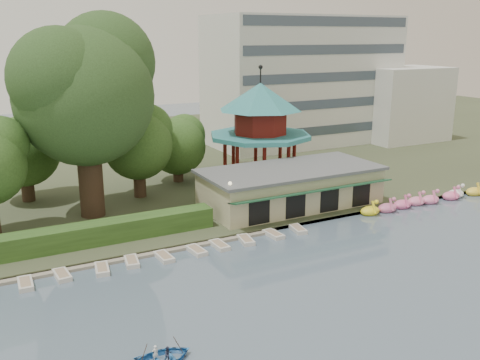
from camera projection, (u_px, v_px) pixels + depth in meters
ground_plane at (348, 332)px, 32.53m from camera, size 220.00×220.00×0.00m
shore at (119, 159)px, 76.96m from camera, size 220.00×70.00×0.40m
embankment at (224, 237)px, 47.29m from camera, size 220.00×0.60×0.30m
dock at (87, 264)px, 41.85m from camera, size 34.00×1.60×0.24m
boathouse at (291, 186)px, 55.17m from camera, size 18.60×9.39×3.90m
pavilion at (260, 122)px, 63.30m from camera, size 12.40×12.40×13.50m
office_building at (319, 84)px, 86.48m from camera, size 38.00×18.00×20.00m
hedge at (39, 243)px, 43.02m from camera, size 30.00×2.00×1.80m
lamp_post at (230, 196)px, 48.58m from camera, size 0.36×0.36×4.28m
big_tree at (85, 86)px, 49.33m from camera, size 14.14×13.17×19.35m
small_trees at (44, 154)px, 52.54m from camera, size 40.13×17.19×10.45m
swan_boats at (425, 200)px, 57.09m from camera, size 17.21×2.15×1.92m
moored_rowboats at (116, 265)px, 41.47m from camera, size 35.21×2.80×0.36m
rowboat_with_passengers at (162, 355)px, 29.31m from camera, size 5.20×3.95×2.01m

